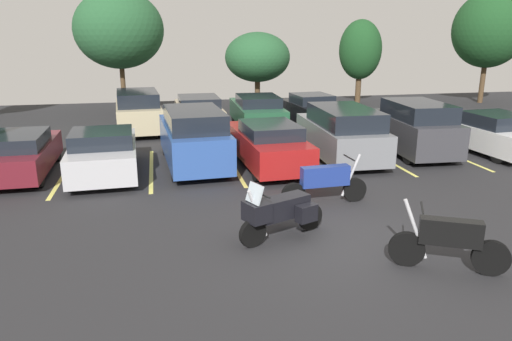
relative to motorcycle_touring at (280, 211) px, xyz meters
name	(u,v)px	position (x,y,z in m)	size (l,w,h in m)	color
ground	(331,241)	(1.08, -0.22, -0.68)	(44.00, 44.00, 0.10)	#262628
motorcycle_touring	(280,211)	(0.00, 0.00, 0.00)	(2.02, 1.25, 1.34)	black
motorcycle_second	(448,241)	(2.67, -1.97, -0.05)	(1.95, 1.06, 1.32)	black
motorcycle_third	(325,181)	(1.67, 1.86, -0.03)	(2.29, 0.62, 1.27)	black
parking_stripes	(233,165)	(-0.06, 6.02, -0.63)	(21.22, 4.96, 0.01)	#EAE066
car_maroon	(17,154)	(-6.65, 6.15, 0.05)	(2.00, 4.34, 1.35)	maroon
car_silver	(104,153)	(-4.07, 5.63, 0.07)	(2.10, 4.31, 1.45)	#B7B7BC
car_blue	(194,137)	(-1.30, 6.18, 0.32)	(2.09, 4.90, 1.90)	#2D519E
car_red	(267,144)	(1.04, 5.72, 0.10)	(1.98, 4.92, 1.47)	maroon
car_grey	(341,133)	(3.73, 6.10, 0.28)	(2.03, 4.76, 1.80)	slate
car_charcoal	(414,128)	(6.52, 6.27, 0.31)	(1.99, 4.32, 1.88)	#38383D
car_white	(491,133)	(9.42, 5.95, 0.07)	(2.27, 4.55, 1.45)	white
car_far_champagne	(138,111)	(-3.22, 12.20, 0.28)	(2.10, 4.33, 1.79)	#C1B289
car_far_tan	(199,112)	(-0.59, 12.50, 0.10)	(1.92, 4.62, 1.47)	tan
car_far_green	(257,111)	(2.05, 12.24, 0.10)	(2.03, 4.93, 1.48)	#235638
car_far_black	(311,109)	(4.69, 12.47, 0.07)	(2.10, 4.38, 1.42)	black
tree_center	(119,29)	(-4.13, 17.76, 3.70)	(4.60, 4.60, 6.34)	#4C3823
tree_rear	(360,50)	(9.75, 18.81, 2.53)	(2.54, 2.54, 4.94)	#4C3823
tree_far_left	(489,30)	(17.13, 17.22, 3.69)	(4.20, 4.20, 6.54)	#4C3823
tree_left	(257,57)	(3.17, 17.58, 2.23)	(3.59, 3.59, 4.21)	#4C3823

